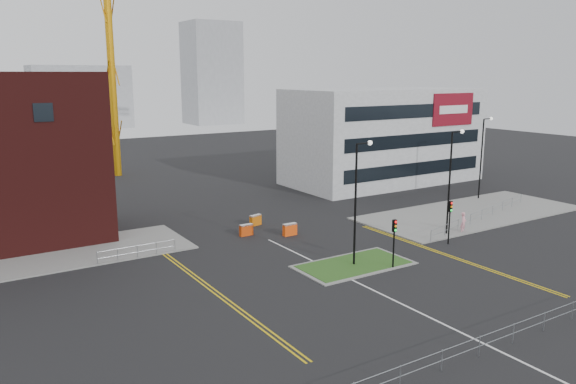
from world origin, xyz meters
The scene contains 25 objects.
ground centered at (0.00, 0.00, 0.00)m, with size 200.00×200.00×0.00m, color black.
pavement_left centered at (-20.00, 22.00, 0.06)m, with size 28.00×8.00×0.12m, color slate.
pavement_right centered at (22.00, 14.00, 0.06)m, with size 24.00×10.00×0.12m, color slate.
island_kerb centered at (2.00, 8.00, 0.04)m, with size 8.60×4.60×0.08m, color slate.
grass_island centered at (2.00, 8.00, 0.06)m, with size 8.00×4.00×0.12m, color #2C541C.
office_block centered at (26.01, 31.97, 6.00)m, with size 25.00×12.20×12.00m.
streetlamp_island centered at (2.22, 8.00, 5.41)m, with size 1.46×0.36×9.18m.
streetlamp_right_near centered at (14.22, 10.00, 5.41)m, with size 1.46×0.36×9.18m.
streetlamp_right_far centered at (28.22, 18.00, 5.41)m, with size 1.46×0.36×9.18m.
traffic_light_island centered at (4.00, 5.98, 2.57)m, with size 0.28×0.33×3.65m.
traffic_light_right centered at (12.00, 7.98, 2.57)m, with size 0.28×0.33×3.65m.
railing_front centered at (0.00, -6.00, 0.78)m, with size 24.05×0.05×1.10m.
railing_left centered at (-11.00, 18.00, 0.74)m, with size 6.05×0.05×1.10m.
railing_right centered at (20.50, 11.50, 0.78)m, with size 19.05×5.05×1.10m.
centre_line centered at (0.00, 2.00, 0.01)m, with size 0.15×30.00×0.01m, color silver.
yellow_left_a centered at (-9.00, 10.00, 0.01)m, with size 0.12×24.00×0.01m, color gold.
yellow_left_b centered at (-8.70, 10.00, 0.01)m, with size 0.12×24.00×0.01m, color gold.
yellow_right_a centered at (9.50, 6.00, 0.01)m, with size 0.12×20.00×0.01m, color gold.
yellow_right_b centered at (9.80, 6.00, 0.01)m, with size 0.12×20.00×0.01m, color gold.
skyline_b centered at (10.00, 130.00, 8.00)m, with size 24.00×12.00×16.00m, color gray.
skyline_c centered at (45.00, 125.00, 14.00)m, with size 14.00×12.00×28.00m, color gray.
pedestrian centered at (15.64, 9.59, 0.94)m, with size 0.69×0.45×1.89m, color pink.
barrier_left centered at (-1.00, 19.15, 0.55)m, with size 1.22×0.45×1.01m.
barrier_mid centered at (2.25, 17.16, 0.58)m, with size 1.28×0.45×1.07m.
barrier_right centered at (1.33, 21.69, 0.54)m, with size 1.25×0.67×1.00m.
Camera 1 is at (-23.15, -22.62, 13.81)m, focal length 35.00 mm.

